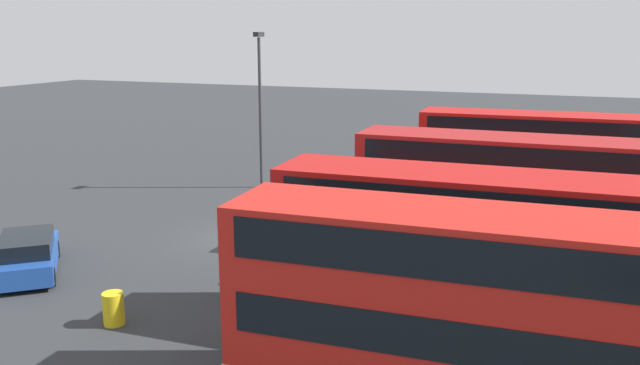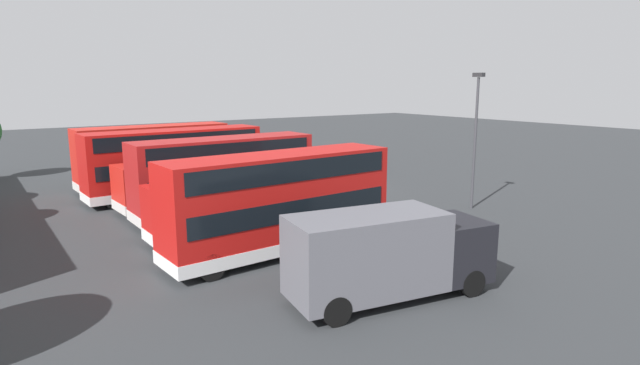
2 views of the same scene
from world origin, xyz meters
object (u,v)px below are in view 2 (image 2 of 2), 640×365
object	(u,v)px
bus_single_deck_fourth	(202,180)
lamp_post_tall	(476,131)
bus_single_deck_second	(251,203)
waste_bin_yellow	(281,169)
bus_double_decker_fifth	(175,161)
bus_double_decker_third	(225,175)
bus_double_decker_near_end	(280,201)
car_hatchback_silver	(347,164)
car_small_green	(235,157)
bus_double_decker_sixth	(154,154)
box_truck_blue	(387,253)

from	to	relation	value
bus_single_deck_fourth	lamp_post_tall	xyz separation A→B (m)	(-10.22, -13.30, 3.16)
bus_single_deck_second	bus_single_deck_fourth	distance (m)	7.38
waste_bin_yellow	lamp_post_tall	bearing A→B (deg)	-167.59
bus_double_decker_fifth	bus_double_decker_third	bearing A→B (deg)	-175.80
bus_double_decker_near_end	lamp_post_tall	distance (m)	14.20
bus_double_decker_near_end	bus_single_deck_fourth	distance (m)	10.93
car_hatchback_silver	waste_bin_yellow	bearing A→B (deg)	67.92
car_small_green	lamp_post_tall	bearing A→B (deg)	-169.56
bus_double_decker_near_end	bus_double_decker_sixth	bearing A→B (deg)	-0.19
bus_double_decker_third	bus_double_decker_sixth	bearing A→B (deg)	3.76
bus_single_deck_second	bus_double_decker_sixth	bearing A→B (deg)	0.97
box_truck_blue	car_hatchback_silver	bearing A→B (deg)	-34.69
bus_single_deck_fourth	box_truck_blue	world-z (taller)	box_truck_blue
bus_double_decker_third	box_truck_blue	size ratio (longest dim) A/B	1.35
car_hatchback_silver	bus_double_decker_near_end	bearing A→B (deg)	134.38
car_hatchback_silver	waste_bin_yellow	xyz separation A→B (m)	(2.16, 5.34, -0.22)
car_hatchback_silver	lamp_post_tall	world-z (taller)	lamp_post_tall
box_truck_blue	bus_single_deck_fourth	bearing A→B (deg)	-0.46
bus_double_decker_sixth	car_small_green	xyz separation A→B (m)	(6.45, -9.50, -1.75)
box_truck_blue	waste_bin_yellow	size ratio (longest dim) A/B	8.23
bus_double_decker_fifth	box_truck_blue	size ratio (longest dim) A/B	1.52
car_small_green	lamp_post_tall	size ratio (longest dim) A/B	0.52
bus_single_deck_fourth	bus_double_decker_sixth	distance (m)	7.45
bus_double_decker_fifth	car_small_green	bearing A→B (deg)	-41.78
bus_double_decker_sixth	lamp_post_tall	bearing A→B (deg)	-141.64
bus_double_decker_fifth	car_small_green	distance (m)	14.05
bus_double_decker_sixth	bus_single_deck_second	bearing A→B (deg)	-179.03
lamp_post_tall	bus_single_deck_fourth	bearing A→B (deg)	52.47
bus_single_deck_fourth	waste_bin_yellow	size ratio (longest dim) A/B	11.03
lamp_post_tall	waste_bin_yellow	size ratio (longest dim) A/B	8.62
bus_double_decker_third	bus_double_decker_fifth	bearing A→B (deg)	4.20
bus_double_decker_fifth	bus_double_decker_sixth	size ratio (longest dim) A/B	1.08
car_hatchback_silver	lamp_post_tall	size ratio (longest dim) A/B	0.53
bus_double_decker_fifth	lamp_post_tall	bearing A→B (deg)	-134.86
bus_single_deck_fourth	bus_double_decker_sixth	size ratio (longest dim) A/B	0.96
bus_double_decker_sixth	lamp_post_tall	size ratio (longest dim) A/B	1.34
bus_double_decker_sixth	lamp_post_tall	world-z (taller)	lamp_post_tall
box_truck_blue	car_small_green	xyz separation A→B (m)	(31.20, -9.01, -1.01)
bus_single_deck_second	car_small_green	distance (m)	23.15
bus_double_decker_near_end	car_small_green	bearing A→B (deg)	-21.15
bus_single_deck_fourth	bus_single_deck_second	bearing A→B (deg)	177.09
lamp_post_tall	car_small_green	bearing A→B (deg)	10.44
bus_double_decker_near_end	bus_double_decker_third	xyz separation A→B (m)	(7.55, -0.77, -0.00)
bus_single_deck_fourth	box_truck_blue	bearing A→B (deg)	179.54
bus_double_decker_third	car_small_green	world-z (taller)	bus_double_decker_third
bus_single_deck_second	car_hatchback_silver	world-z (taller)	bus_single_deck_second
bus_single_deck_fourth	bus_double_decker_fifth	world-z (taller)	bus_double_decker_fifth
bus_double_decker_near_end	bus_double_decker_fifth	bearing A→B (deg)	-1.08
car_small_green	waste_bin_yellow	bearing A→B (deg)	-174.21
bus_single_deck_second	car_hatchback_silver	distance (m)	19.35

